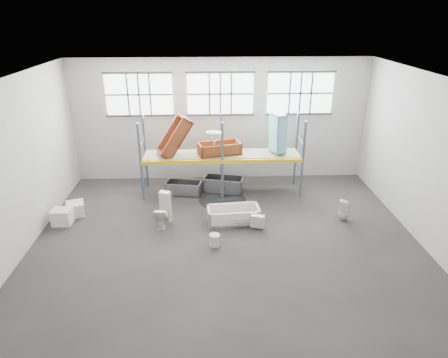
{
  "coord_description": "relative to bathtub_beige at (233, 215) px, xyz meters",
  "views": [
    {
      "loc": [
        -0.52,
        -10.76,
        6.67
      ],
      "look_at": [
        0.0,
        1.5,
        1.4
      ],
      "focal_mm": 31.68,
      "sensor_mm": 36.0,
      "label": 1
    }
  ],
  "objects": [
    {
      "name": "rack_upright_ra",
      "position": [
        2.7,
        1.84,
        1.24
      ],
      "size": [
        0.08,
        0.08,
        3.0
      ],
      "primitive_type": "cube",
      "color": "slate",
      "rests_on": "floor"
    },
    {
      "name": "toilet_white",
      "position": [
        3.78,
        -0.05,
        0.12
      ],
      "size": [
        0.44,
        0.43,
        0.75
      ],
      "primitive_type": "imported",
      "rotation": [
        0.0,
        0.0,
        -1.92
      ],
      "color": "white",
      "rests_on": "floor"
    },
    {
      "name": "rack_beam_back",
      "position": [
        -0.3,
        3.04,
        1.24
      ],
      "size": [
        6.0,
        0.1,
        0.14
      ],
      "primitive_type": "cube",
      "color": "yellow",
      "rests_on": "floor"
    },
    {
      "name": "ceiling",
      "position": [
        -0.3,
        -1.06,
        4.79
      ],
      "size": [
        12.0,
        10.0,
        0.1
      ],
      "primitive_type": "cube",
      "color": "silver",
      "rests_on": "ground"
    },
    {
      "name": "rust_tub_tilted",
      "position": [
        -2.07,
        2.45,
        2.04
      ],
      "size": [
        1.5,
        1.16,
        1.62
      ],
      "primitive_type": null,
      "rotation": [
        0.0,
        -0.96,
        0.33
      ],
      "color": "brown",
      "rests_on": "shelf_deck"
    },
    {
      "name": "shelf_deck",
      "position": [
        -0.3,
        2.44,
        1.32
      ],
      "size": [
        5.9,
        1.1,
        0.03
      ],
      "primitive_type": "cube",
      "color": "gray",
      "rests_on": "floor"
    },
    {
      "name": "bathtub_beige",
      "position": [
        0.0,
        0.0,
        0.0
      ],
      "size": [
        1.82,
        0.97,
        0.52
      ],
      "primitive_type": null,
      "rotation": [
        0.0,
        0.0,
        0.08
      ],
      "color": "#F3DED0",
      "rests_on": "floor"
    },
    {
      "name": "rust_tub_flat",
      "position": [
        -0.39,
        2.42,
        1.56
      ],
      "size": [
        1.73,
        1.13,
        0.45
      ],
      "primitive_type": null,
      "rotation": [
        0.0,
        0.0,
        0.26
      ],
      "color": "#9B3615",
      "rests_on": "shelf_deck"
    },
    {
      "name": "steel_tub_right",
      "position": [
        -0.23,
        2.52,
        0.03
      ],
      "size": [
        1.69,
        1.09,
        0.57
      ],
      "primitive_type": null,
      "rotation": [
        0.0,
        0.0,
        -0.25
      ],
      "color": "#9E9FA5",
      "rests_on": "floor"
    },
    {
      "name": "toilet_beige",
      "position": [
        -2.39,
        -0.21,
        0.09
      ],
      "size": [
        0.45,
        0.72,
        0.71
      ],
      "primitive_type": "imported",
      "rotation": [
        0.0,
        0.0,
        3.06
      ],
      "color": "#F4E6D0",
      "rests_on": "floor"
    },
    {
      "name": "wall_front",
      "position": [
        -0.3,
        -6.11,
        2.24
      ],
      "size": [
        12.0,
        0.1,
        5.0
      ],
      "primitive_type": "cube",
      "color": "#A19C95",
      "rests_on": "ground"
    },
    {
      "name": "sink_on_shelf",
      "position": [
        -0.59,
        2.1,
        1.84
      ],
      "size": [
        0.7,
        0.61,
        0.52
      ],
      "primitive_type": "imported",
      "rotation": [
        0.0,
        0.0,
        -0.33
      ],
      "color": "silver",
      "rests_on": "rust_tub_flat"
    },
    {
      "name": "carton_far",
      "position": [
        -5.51,
        0.7,
        -0.02
      ],
      "size": [
        0.74,
        0.74,
        0.48
      ],
      "primitive_type": "cube",
      "rotation": [
        0.0,
        0.0,
        0.34
      ],
      "color": "white",
      "rests_on": "floor"
    },
    {
      "name": "rack_upright_lb",
      "position": [
        -3.3,
        3.04,
        1.24
      ],
      "size": [
        0.08,
        0.08,
        3.0
      ],
      "primitive_type": "cube",
      "color": "slate",
      "rests_on": "floor"
    },
    {
      "name": "rack_upright_mb",
      "position": [
        -0.3,
        3.04,
        1.24
      ],
      "size": [
        0.08,
        0.08,
        3.0
      ],
      "primitive_type": "cube",
      "color": "slate",
      "rests_on": "floor"
    },
    {
      "name": "wet_patch",
      "position": [
        -0.3,
        1.64,
        -0.26
      ],
      "size": [
        1.8,
        1.8,
        0.0
      ],
      "primitive_type": "cylinder",
      "color": "black",
      "rests_on": "floor"
    },
    {
      "name": "rack_beam_front",
      "position": [
        -0.3,
        1.84,
        1.24
      ],
      "size": [
        6.0,
        0.1,
        0.14
      ],
      "primitive_type": "cube",
      "color": "yellow",
      "rests_on": "floor"
    },
    {
      "name": "rack_upright_ma",
      "position": [
        -0.3,
        1.84,
        1.24
      ],
      "size": [
        0.08,
        0.08,
        3.0
      ],
      "primitive_type": "cube",
      "color": "slate",
      "rests_on": "floor"
    },
    {
      "name": "rack_upright_la",
      "position": [
        -3.3,
        1.84,
        1.24
      ],
      "size": [
        0.08,
        0.08,
        3.0
      ],
      "primitive_type": "cube",
      "color": "slate",
      "rests_on": "floor"
    },
    {
      "name": "floor",
      "position": [
        -0.3,
        -1.06,
        -0.31
      ],
      "size": [
        12.0,
        10.0,
        0.1
      ],
      "primitive_type": "cube",
      "color": "#443E3B",
      "rests_on": "ground"
    },
    {
      "name": "wall_back",
      "position": [
        -0.3,
        3.99,
        2.24
      ],
      "size": [
        12.0,
        0.1,
        5.0
      ],
      "primitive_type": "cube",
      "color": "#BAB4AC",
      "rests_on": "ground"
    },
    {
      "name": "bucket",
      "position": [
        -0.67,
        -1.46,
        -0.07
      ],
      "size": [
        0.4,
        0.4,
        0.38
      ],
      "primitive_type": "cylinder",
      "rotation": [
        0.0,
        0.0,
        -0.27
      ],
      "color": "beige",
      "rests_on": "floor"
    },
    {
      "name": "window_left",
      "position": [
        -3.5,
        3.88,
        3.34
      ],
      "size": [
        2.6,
        0.04,
        1.6
      ],
      "primitive_type": "cube",
      "color": "white",
      "rests_on": "wall_back"
    },
    {
      "name": "rack_upright_rb",
      "position": [
        2.7,
        3.04,
        1.24
      ],
      "size": [
        0.08,
        0.08,
        3.0
      ],
      "primitive_type": "cube",
      "color": "slate",
      "rests_on": "floor"
    },
    {
      "name": "wall_left",
      "position": [
        -6.35,
        -1.06,
        2.24
      ],
      "size": [
        0.1,
        10.0,
        5.0
      ],
      "primitive_type": "cube",
      "color": "#AAA69E",
      "rests_on": "ground"
    },
    {
      "name": "blue_tub_upright",
      "position": [
        1.81,
        2.4,
        2.14
      ],
      "size": [
        0.67,
        0.81,
        1.49
      ],
      "primitive_type": null,
      "rotation": [
        0.0,
        1.54,
        0.34
      ],
      "color": "#84C8D5",
      "rests_on": "shelf_deck"
    },
    {
      "name": "window_mid",
      "position": [
        -0.3,
        3.88,
        3.34
      ],
      "size": [
        2.6,
        0.04,
        1.6
      ],
      "primitive_type": "cube",
      "color": "white",
      "rests_on": "wall_back"
    },
    {
      "name": "steel_tub_left",
      "position": [
        -1.8,
        2.29,
        -0.01
      ],
      "size": [
        1.48,
        0.9,
        0.51
      ],
      "primitive_type": null,
      "rotation": [
        0.0,
        0.0,
        -0.19
      ],
      "color": "#9A9DA1",
      "rests_on": "floor"
    },
    {
      "name": "wall_right",
      "position": [
        5.75,
        -1.06,
        2.24
      ],
      "size": [
        0.1,
        10.0,
        5.0
      ],
      "primitive_type": "cube",
      "color": "#A5A098",
      "rests_on": "ground"
    },
    {
      "name": "window_right",
      "position": [
        2.9,
        3.88,
        3.34
      ],
      "size": [
        2.6,
        0.04,
        1.6
      ],
      "primitive_type": "cube",
      "color": "white",
      "rests_on": "wall_back"
    },
    {
      "name": "cistern_spare",
      "position": [
        0.77,
        -0.51,
        0.02
      ],
      "size": [
        0.48,
        0.33,
        0.42
      ],
      "primitive_type": "cube",
      "rotation": [
        0.0,
        0.0,
        -0.29
      ],
      "color": "beige",
      "rests_on": "bathtub_beige"
    },
    {
      "name": "carton_near",
      "position": [
        -5.77,
        0.1,
        0.01
      ],
      "size": [
        0.63,
        0.54,
        0.53
      ],
      "primitive_type": "cube",
      "rotation": [
        0.0,
        0.0,
        -0.02
      ],
      "color": "white",
      "rests_on": "floor"
    },
    {
      "name": "sink_in_tub",
      "position": [
        0.23,
        -0.35,
        -0.1
      ],
      "size": [
        0.6,
        0.6,
        0.16
      ],
      "primitive_type": "imported",
      "rotation": [
        0.0,
        0.0,
        -0.4
      ],
      "color": "beige",
      "rests_on": "bathtub_beige"
    },
    {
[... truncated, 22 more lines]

